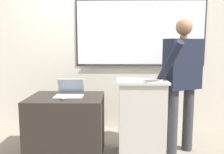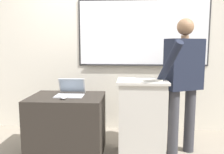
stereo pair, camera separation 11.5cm
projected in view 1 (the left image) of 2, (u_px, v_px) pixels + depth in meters
back_wall at (106, 44)px, 3.72m from camera, size 6.40×0.17×2.68m
lectern_podium at (141, 117)px, 2.88m from camera, size 0.59×0.47×0.93m
side_desk at (67, 126)px, 2.87m from camera, size 0.88×0.67×0.73m
person_presenter at (182, 77)px, 2.88m from camera, size 0.61×0.68×1.65m
laptop at (70, 91)px, 2.88m from camera, size 0.33×0.30×0.20m
wireless_keyboard at (142, 80)px, 2.76m from camera, size 0.45×0.13×0.02m
computer_mouse_by_laptop at (64, 98)px, 2.66m from camera, size 0.06×0.10×0.03m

